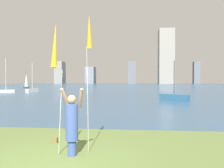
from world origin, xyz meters
TOP-DOWN VIEW (x-y plane):
  - ground at (0.00, 50.95)m, footprint 120.00×138.00m
  - person at (0.25, 0.51)m, footprint 0.70×0.51m
  - kite_flag_left at (-0.15, 0.31)m, footprint 0.16×0.82m
  - kite_flag_right at (0.65, 1.00)m, footprint 0.16×0.52m
  - bag at (-0.68, 1.70)m, footprint 0.20×0.16m
  - sailboat_1 at (6.05, 17.36)m, footprint 2.73×2.56m
  - sailboat_2 at (-24.30, 48.07)m, footprint 1.84×1.81m
  - sailboat_3 at (-18.63, 29.35)m, footprint 2.54×2.19m
  - sailboat_4 at (-14.71, 30.54)m, footprint 1.22×2.61m
  - skyline_tower_0 at (-35.80, 109.02)m, footprint 4.04×6.82m
  - skyline_tower_1 at (-20.07, 111.09)m, footprint 4.51×7.98m
  - skyline_tower_2 at (1.44, 111.08)m, footprint 3.89×7.06m
  - skyline_tower_3 at (18.31, 108.73)m, footprint 7.35×7.62m
  - skyline_tower_4 at (33.39, 110.13)m, footprint 3.05×3.10m

SIDE VIEW (x-z plane):
  - ground at x=0.00m, z-range -0.12..0.00m
  - bag at x=-0.68m, z-range 0.00..0.18m
  - sailboat_3 at x=-18.63m, z-range -2.48..3.09m
  - sailboat_4 at x=-14.71m, z-range -2.07..2.79m
  - sailboat_1 at x=6.05m, z-range -1.63..2.39m
  - person at x=0.25m, z-range -0.02..1.88m
  - sailboat_2 at x=-24.30m, z-range -0.60..3.88m
  - kite_flag_left at x=-0.15m, z-range 1.15..4.84m
  - kite_flag_right at x=0.65m, z-range 1.40..5.49m
  - skyline_tower_1 at x=-20.07m, z-range 0.00..8.63m
  - skyline_tower_4 at x=33.39m, z-range 0.00..10.93m
  - skyline_tower_2 at x=1.44m, z-range 0.00..11.25m
  - skyline_tower_0 at x=-35.80m, z-range 0.00..11.40m
  - skyline_tower_3 at x=18.31m, z-range 0.00..26.91m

